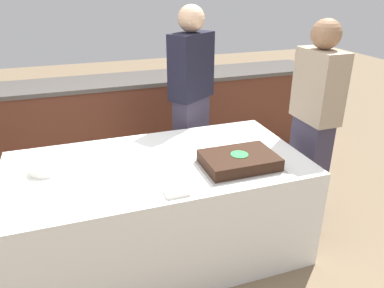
% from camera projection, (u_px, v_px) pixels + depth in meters
% --- Properties ---
extents(ground_plane, '(14.00, 14.00, 0.00)m').
position_uv_depth(ground_plane, '(161.00, 249.00, 2.81)').
color(ground_plane, '#7A664C').
extents(back_counter, '(4.40, 0.58, 0.92)m').
position_uv_depth(back_counter, '(121.00, 121.00, 4.00)').
color(back_counter, '#5B2D1E').
rests_on(back_counter, ground_plane).
extents(dining_table, '(2.00, 1.03, 0.73)m').
position_uv_depth(dining_table, '(159.00, 208.00, 2.66)').
color(dining_table, white).
rests_on(dining_table, ground_plane).
extents(cake, '(0.51, 0.37, 0.09)m').
position_uv_depth(cake, '(239.00, 160.00, 2.45)').
color(cake, '#B7B2AD').
rests_on(cake, dining_table).
extents(plate_stack, '(0.19, 0.19, 0.05)m').
position_uv_depth(plate_stack, '(45.00, 168.00, 2.38)').
color(plate_stack, white).
rests_on(plate_stack, dining_table).
extents(side_plate_near_cake, '(0.20, 0.20, 0.00)m').
position_uv_depth(side_plate_near_cake, '(222.00, 146.00, 2.76)').
color(side_plate_near_cake, white).
rests_on(side_plate_near_cake, dining_table).
extents(side_plate_right_edge, '(0.20, 0.20, 0.00)m').
position_uv_depth(side_plate_right_edge, '(256.00, 139.00, 2.87)').
color(side_plate_right_edge, white).
rests_on(side_plate_right_edge, dining_table).
extents(utensil_pile, '(0.13, 0.11, 0.02)m').
position_uv_depth(utensil_pile, '(176.00, 192.00, 2.15)').
color(utensil_pile, white).
rests_on(utensil_pile, dining_table).
extents(person_cutting_cake, '(0.43, 0.38, 1.68)m').
position_uv_depth(person_cutting_cake, '(191.00, 103.00, 3.24)').
color(person_cutting_cake, '#383347').
rests_on(person_cutting_cake, ground_plane).
extents(person_seated_right, '(0.21, 0.38, 1.62)m').
position_uv_depth(person_seated_right, '(313.00, 126.00, 2.83)').
color(person_seated_right, '#383347').
rests_on(person_seated_right, ground_plane).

